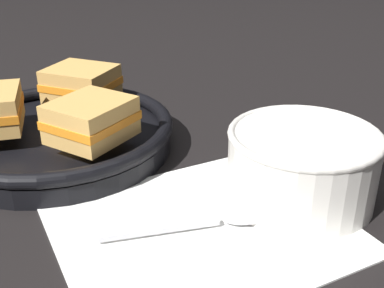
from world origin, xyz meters
TOP-DOWN VIEW (x-y plane):
  - ground_plane at (0.00, 0.00)m, footprint 4.00×4.00m
  - napkin at (-0.05, -0.05)m, footprint 0.28×0.24m
  - soup_bowl at (0.07, -0.05)m, footprint 0.16×0.16m
  - spoon at (-0.03, -0.06)m, footprint 0.17×0.06m
  - skillet at (-0.12, 0.19)m, footprint 0.30×0.30m
  - sandwich_near_left at (-0.07, 0.25)m, footprint 0.12×0.12m
  - sandwich_far_left at (-0.10, 0.12)m, footprint 0.12×0.11m

SIDE VIEW (x-z plane):
  - ground_plane at x=0.00m, z-range 0.00..0.00m
  - napkin at x=-0.05m, z-range 0.00..0.00m
  - spoon at x=-0.03m, z-range 0.00..0.01m
  - skillet at x=-0.12m, z-range 0.00..0.04m
  - soup_bowl at x=0.07m, z-range 0.01..0.08m
  - sandwich_near_left at x=-0.07m, z-range 0.04..0.09m
  - sandwich_far_left at x=-0.10m, z-range 0.04..0.09m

